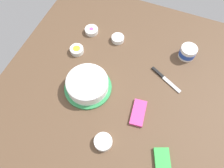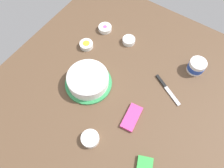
# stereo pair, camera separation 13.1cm
# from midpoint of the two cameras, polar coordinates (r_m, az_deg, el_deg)

# --- Properties ---
(ground_plane) EXTENTS (1.54, 1.54, 0.00)m
(ground_plane) POSITION_cam_midpoint_polar(r_m,az_deg,el_deg) (1.34, 6.17, -1.42)
(ground_plane) COLOR brown
(frosted_cake) EXTENTS (0.29, 0.29, 0.10)m
(frosted_cake) POSITION_cam_midpoint_polar(r_m,az_deg,el_deg) (1.31, -3.57, 0.85)
(frosted_cake) COLOR #339351
(frosted_cake) RESTS_ON ground_plane
(frosting_tub) EXTENTS (0.11, 0.11, 0.08)m
(frosting_tub) POSITION_cam_midpoint_polar(r_m,az_deg,el_deg) (1.49, 23.87, 4.15)
(frosting_tub) COLOR white
(frosting_tub) RESTS_ON ground_plane
(spreading_knife) EXTENTS (0.12, 0.22, 0.01)m
(spreading_knife) POSITION_cam_midpoint_polar(r_m,az_deg,el_deg) (1.39, 16.63, -0.99)
(spreading_knife) COLOR silver
(spreading_knife) RESTS_ON ground_plane
(sprinkle_bowl_orange) EXTENTS (0.10, 0.10, 0.04)m
(sprinkle_bowl_orange) POSITION_cam_midpoint_polar(r_m,az_deg,el_deg) (1.20, -2.64, -14.54)
(sprinkle_bowl_orange) COLOR white
(sprinkle_bowl_orange) RESTS_ON ground_plane
(sprinkle_bowl_yellow) EXTENTS (0.09, 0.09, 0.04)m
(sprinkle_bowl_yellow) POSITION_cam_midpoint_polar(r_m,az_deg,el_deg) (1.50, -4.31, 10.14)
(sprinkle_bowl_yellow) COLOR white
(sprinkle_bowl_yellow) RESTS_ON ground_plane
(sprinkle_bowl_green) EXTENTS (0.09, 0.09, 0.03)m
(sprinkle_bowl_green) POSITION_cam_midpoint_polar(r_m,az_deg,el_deg) (1.53, 6.95, 11.18)
(sprinkle_bowl_green) COLOR white
(sprinkle_bowl_green) RESTS_ON ground_plane
(sprinkle_bowl_rainbow) EXTENTS (0.09, 0.09, 0.03)m
(sprinkle_bowl_rainbow) POSITION_cam_midpoint_polar(r_m,az_deg,el_deg) (1.59, 0.55, 14.39)
(sprinkle_bowl_rainbow) COLOR white
(sprinkle_bowl_rainbow) RESTS_ON ground_plane
(candy_box_lower) EXTENTS (0.17, 0.09, 0.02)m
(candy_box_lower) POSITION_cam_midpoint_polar(r_m,az_deg,el_deg) (1.26, 8.22, -9.00)
(candy_box_lower) COLOR #E53D8E
(candy_box_lower) RESTS_ON ground_plane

